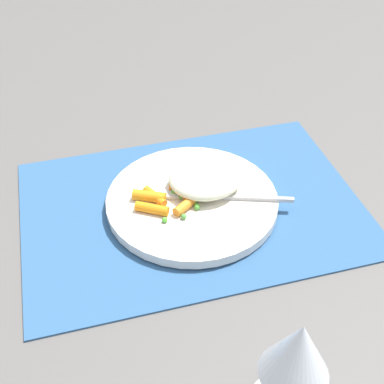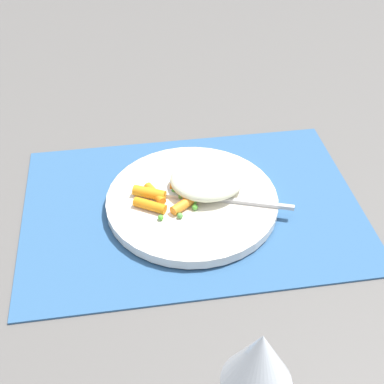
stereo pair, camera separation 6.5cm
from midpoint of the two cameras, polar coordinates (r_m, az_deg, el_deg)
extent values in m
plane|color=#565451|center=(0.76, 2.46, -1.83)|extent=(2.40, 2.40, 0.00)
cube|color=#2D5684|center=(0.76, 2.46, -1.66)|extent=(0.49, 0.34, 0.01)
cylinder|color=silver|center=(0.75, 2.48, -1.09)|extent=(0.25, 0.25, 0.01)
ellipsoid|color=beige|center=(0.75, 4.16, 1.33)|extent=(0.11, 0.10, 0.03)
cylinder|color=orange|center=(0.76, 1.50, 0.52)|extent=(0.04, 0.02, 0.01)
cylinder|color=orange|center=(0.75, 1.70, 0.32)|extent=(0.02, 0.05, 0.01)
cylinder|color=orange|center=(0.73, 1.87, -1.35)|extent=(0.05, 0.04, 0.01)
cylinder|color=orange|center=(0.74, -1.58, -0.28)|extent=(0.03, 0.04, 0.01)
cylinder|color=orange|center=(0.72, -2.08, -1.57)|extent=(0.05, 0.04, 0.01)
cylinder|color=orange|center=(0.74, -2.20, -0.20)|extent=(0.05, 0.03, 0.02)
sphere|color=green|center=(0.77, 1.36, 1.18)|extent=(0.01, 0.01, 0.01)
sphere|color=green|center=(0.75, 2.10, 0.12)|extent=(0.01, 0.01, 0.01)
sphere|color=#55B138|center=(0.73, 2.76, -1.79)|extent=(0.01, 0.01, 0.01)
sphere|color=#58A643|center=(0.74, 1.25, -0.53)|extent=(0.01, 0.01, 0.01)
sphere|color=#51B733|center=(0.71, -0.82, -2.92)|extent=(0.01, 0.01, 0.01)
sphere|color=#569145|center=(0.73, -3.28, -1.28)|extent=(0.01, 0.01, 0.01)
sphere|color=#55932E|center=(0.73, 2.63, -1.14)|extent=(0.01, 0.01, 0.01)
sphere|color=#55A145|center=(0.71, 1.31, -2.71)|extent=(0.01, 0.01, 0.01)
sphere|color=#548D35|center=(0.73, -2.20, -1.48)|extent=(0.01, 0.01, 0.01)
sphere|color=#4E9745|center=(0.75, 2.13, 0.30)|extent=(0.01, 0.01, 0.01)
sphere|color=#50AE43|center=(0.75, 0.55, 0.01)|extent=(0.01, 0.01, 0.01)
cube|color=#BCBCBC|center=(0.75, 0.01, -0.21)|extent=(0.05, 0.03, 0.01)
cube|color=#BCBCBC|center=(0.74, 7.67, -1.11)|extent=(0.15, 0.06, 0.01)
cone|color=silver|center=(0.49, 11.40, -17.73)|extent=(0.07, 0.07, 0.07)
camera|label=1|loc=(0.03, -87.47, 2.17)|focal=48.71mm
camera|label=2|loc=(0.03, 92.53, -2.17)|focal=48.71mm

